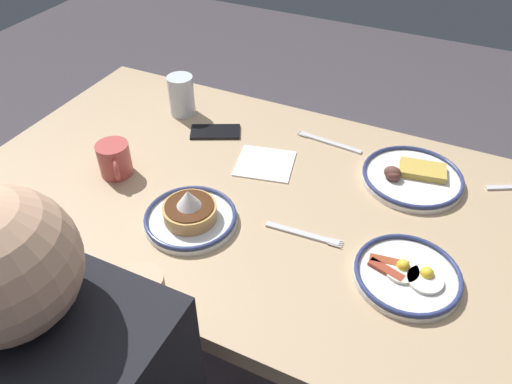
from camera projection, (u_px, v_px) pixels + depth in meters
The scene contains 11 objects.
ground_plane at pixel (250, 348), 1.71m from camera, with size 6.00×6.00×0.00m, color #474047.
dining_table at pixel (249, 212), 1.29m from camera, with size 1.43×0.85×0.73m.
plate_near_main at pixel (412, 177), 1.25m from camera, with size 0.26×0.26×0.05m.
plate_center_pancakes at pixel (190, 215), 1.13m from camera, with size 0.22×0.22×0.10m.
plate_far_companion at pixel (407, 275), 1.01m from camera, with size 0.22×0.22×0.04m.
coffee_mug at pixel (115, 159), 1.26m from camera, with size 0.10×0.10×0.09m.
drinking_glass at pixel (182, 97), 1.48m from camera, with size 0.08×0.08×0.12m.
cell_phone at pixel (215, 132), 1.43m from camera, with size 0.14×0.07×0.01m, color black.
paper_napkin at pixel (265, 164), 1.32m from camera, with size 0.15×0.14×0.00m, color white.
fork_near at pixel (328, 142), 1.39m from camera, with size 0.20×0.03×0.01m.
fork_far at pixel (304, 234), 1.11m from camera, with size 0.18×0.03×0.01m.
Camera 1 is at (-0.42, 0.85, 1.53)m, focal length 34.22 mm.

